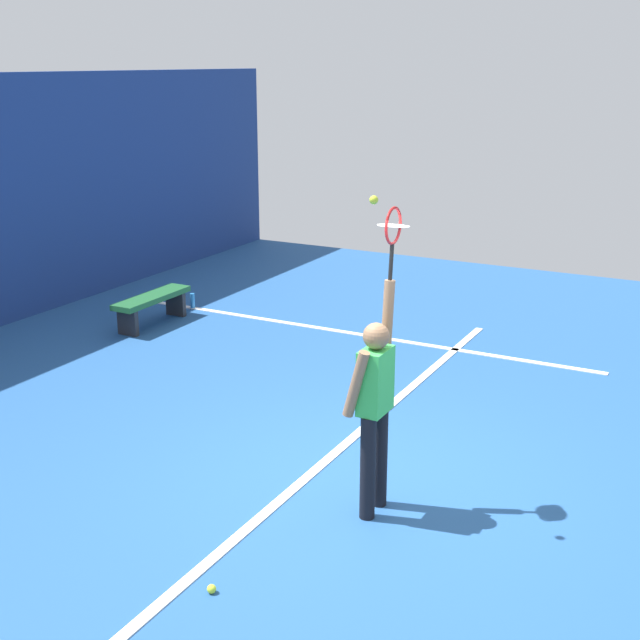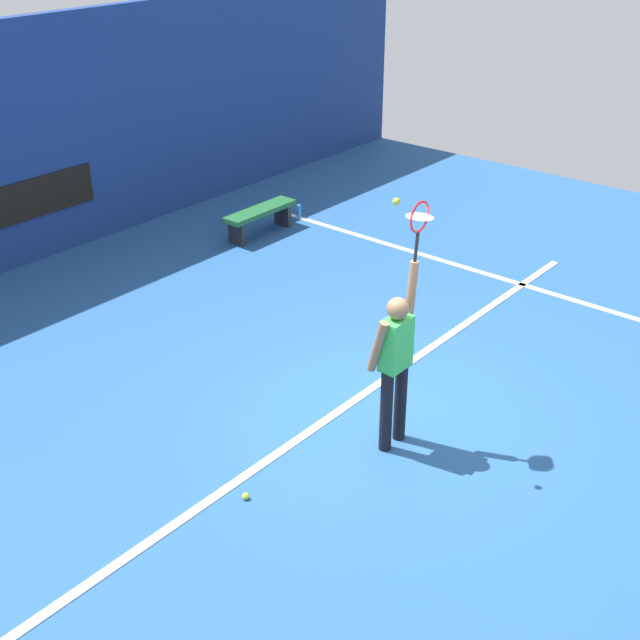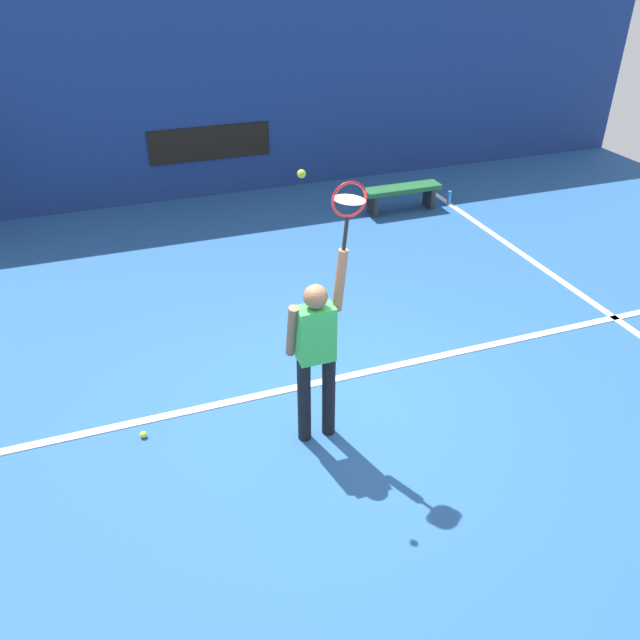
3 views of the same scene
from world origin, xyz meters
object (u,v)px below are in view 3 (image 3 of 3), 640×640
Objects in this scene: court_bench at (402,193)px; water_bottle at (449,198)px; tennis_player at (316,350)px; tennis_racket at (349,204)px; spare_ball at (143,435)px; tennis_ball at (301,174)px.

court_bench reaches higher than water_bottle.
tennis_player is 6.14m from court_bench.
tennis_player is 3.24× the size of tennis_racket.
tennis_player is 8.30× the size of water_bottle.
water_bottle is 3.53× the size of spare_ball.
spare_ball is (-1.51, 0.55, -2.66)m from tennis_ball.
tennis_ball is at bearing -131.45° from water_bottle.
tennis_player is 29.29× the size of spare_ball.
tennis_racket is 9.05× the size of tennis_ball.
spare_ball is (-5.03, -4.53, -0.30)m from court_bench.
tennis_player is at bearing -18.36° from spare_ball.
court_bench is 6.78m from spare_ball.
tennis_player is at bearing 179.16° from tennis_racket.
court_bench reaches higher than spare_ball.
tennis_player reaches higher than water_bottle.
tennis_ball is 0.28× the size of water_bottle.
tennis_player is 1.97m from spare_ball.
tennis_player is at bearing -123.85° from court_bench.
court_bench is (3.40, 5.07, -0.67)m from tennis_player.
water_bottle is (4.49, 5.08, -2.58)m from tennis_ball.
court_bench is 5.83× the size of water_bottle.
tennis_ball is at bearing -174.08° from tennis_player.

